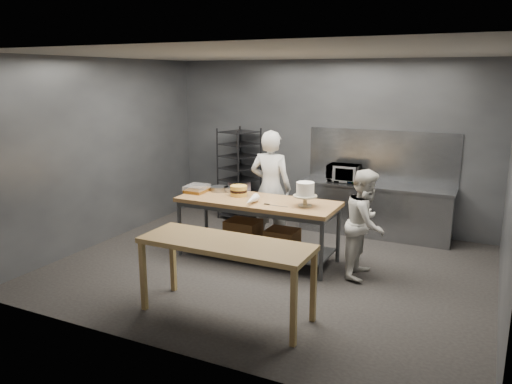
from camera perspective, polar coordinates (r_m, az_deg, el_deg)
ground at (r=7.33m, az=1.61°, el=-8.61°), size 6.00×6.00×0.00m
back_wall at (r=9.22m, az=8.11°, el=5.47°), size 6.00×0.04×3.00m
work_table at (r=7.49m, az=0.26°, el=-3.47°), size 2.40×0.90×0.92m
near_counter at (r=5.68m, az=-3.47°, el=-6.48°), size 2.00×0.70×0.90m
back_counter at (r=8.87m, az=13.40°, el=-1.99°), size 2.60×0.60×0.90m
splashback_panel at (r=8.98m, az=14.13°, el=4.02°), size 2.60×0.02×0.90m
speed_rack at (r=9.58m, az=-1.93°, el=1.97°), size 0.77×0.80×1.75m
chef_behind at (r=8.09m, az=1.68°, el=0.46°), size 0.72×0.50×1.88m
chef_right at (r=6.98m, az=12.40°, el=-3.54°), size 0.57×0.73×1.50m
microwave at (r=8.87m, az=9.99°, el=2.14°), size 0.54×0.37×0.30m
frosted_cake_stand at (r=7.02m, az=5.64°, el=0.11°), size 0.34×0.34×0.35m
layer_cake at (r=7.63m, az=-1.99°, el=0.15°), size 0.26×0.26×0.16m
cake_pans at (r=7.94m, az=-3.63°, el=0.34°), size 0.45×0.32×0.07m
piping_bag at (r=7.12m, az=-0.55°, el=-0.96°), size 0.15×0.39×0.12m
offset_spatula at (r=7.09m, az=1.90°, el=-1.50°), size 0.36×0.02×0.02m
pastry_clamshells at (r=7.93m, az=-6.80°, el=0.39°), size 0.32×0.38×0.11m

